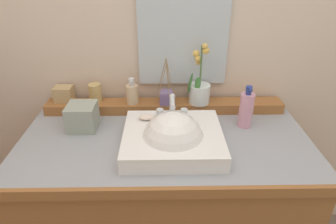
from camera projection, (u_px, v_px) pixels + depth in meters
name	position (u px, v px, depth m)	size (l,w,h in m)	color
wall_back	(164.00, 8.00, 1.47)	(2.97, 0.20, 2.72)	beige
vanity_cabinet	(165.00, 208.00, 1.53)	(1.30, 0.66, 0.88)	#995D2E
back_ledge	(165.00, 106.00, 1.54)	(1.22, 0.11, 0.05)	#995D2E
sink_basin	(173.00, 141.00, 1.24)	(0.42, 0.38, 0.29)	white
soap_bar	(147.00, 117.00, 1.32)	(0.07, 0.04, 0.02)	beige
potted_plant	(199.00, 89.00, 1.48)	(0.12, 0.11, 0.31)	silver
soap_dispenser	(132.00, 94.00, 1.48)	(0.06, 0.06, 0.14)	#D7B588
tumbler_cup	(95.00, 93.00, 1.51)	(0.06, 0.06, 0.09)	tan
reed_diffuser	(166.00, 97.00, 1.49)	(0.08, 0.10, 0.24)	slate
trinket_box	(64.00, 94.00, 1.52)	(0.09, 0.07, 0.08)	tan
lotion_bottle	(246.00, 109.00, 1.37)	(0.06, 0.07, 0.21)	pink
tissue_box	(82.00, 117.00, 1.37)	(0.13, 0.13, 0.12)	#959E8F
mirror	(183.00, 28.00, 1.41)	(0.44, 0.02, 0.57)	silver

